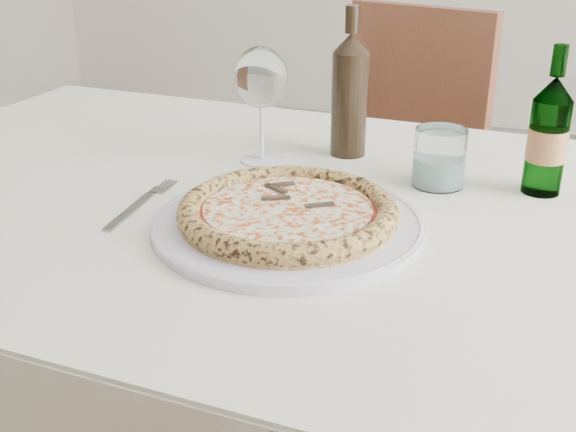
{
  "coord_description": "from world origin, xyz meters",
  "views": [
    {
      "loc": [
        0.4,
        -1.05,
        1.16
      ],
      "look_at": [
        0.1,
        -0.22,
        0.78
      ],
      "focal_mm": 45.0,
      "sensor_mm": 36.0,
      "label": 1
    }
  ],
  "objects_px": {
    "tumbler": "(439,161)",
    "pizza": "(288,212)",
    "chair_far": "(396,171)",
    "wine_glass": "(261,80)",
    "wine_bottle": "(350,93)",
    "dining_table": "(310,251)",
    "plate": "(288,224)",
    "beer_bottle": "(548,136)"
  },
  "relations": [
    {
      "from": "chair_far",
      "to": "pizza",
      "type": "xyz_separation_m",
      "value": [
        0.02,
        -0.88,
        0.25
      ]
    },
    {
      "from": "wine_glass",
      "to": "tumbler",
      "type": "xyz_separation_m",
      "value": [
        0.3,
        -0.01,
        -0.1
      ]
    },
    {
      "from": "pizza",
      "to": "chair_far",
      "type": "bearing_deg",
      "value": 91.26
    },
    {
      "from": "wine_glass",
      "to": "beer_bottle",
      "type": "height_order",
      "value": "beer_bottle"
    },
    {
      "from": "pizza",
      "to": "wine_glass",
      "type": "bearing_deg",
      "value": 118.38
    },
    {
      "from": "dining_table",
      "to": "pizza",
      "type": "bearing_deg",
      "value": -90.01
    },
    {
      "from": "wine_glass",
      "to": "dining_table",
      "type": "bearing_deg",
      "value": -47.83
    },
    {
      "from": "tumbler",
      "to": "beer_bottle",
      "type": "xyz_separation_m",
      "value": [
        0.15,
        0.02,
        0.05
      ]
    },
    {
      "from": "wine_glass",
      "to": "tumbler",
      "type": "relative_size",
      "value": 2.16
    },
    {
      "from": "beer_bottle",
      "to": "wine_bottle",
      "type": "relative_size",
      "value": 0.88
    },
    {
      "from": "dining_table",
      "to": "beer_bottle",
      "type": "distance_m",
      "value": 0.39
    },
    {
      "from": "pizza",
      "to": "beer_bottle",
      "type": "bearing_deg",
      "value": 39.01
    },
    {
      "from": "wine_bottle",
      "to": "beer_bottle",
      "type": "bearing_deg",
      "value": -13.38
    },
    {
      "from": "wine_glass",
      "to": "tumbler",
      "type": "distance_m",
      "value": 0.32
    },
    {
      "from": "tumbler",
      "to": "plate",
      "type": "bearing_deg",
      "value": -125.0
    },
    {
      "from": "dining_table",
      "to": "chair_far",
      "type": "bearing_deg",
      "value": 91.43
    },
    {
      "from": "wine_bottle",
      "to": "chair_far",
      "type": "bearing_deg",
      "value": 91.33
    },
    {
      "from": "dining_table",
      "to": "beer_bottle",
      "type": "bearing_deg",
      "value": 26.31
    },
    {
      "from": "plate",
      "to": "beer_bottle",
      "type": "xyz_separation_m",
      "value": [
        0.32,
        0.26,
        0.08
      ]
    },
    {
      "from": "dining_table",
      "to": "wine_glass",
      "type": "bearing_deg",
      "value": 132.17
    },
    {
      "from": "wine_glass",
      "to": "pizza",
      "type": "bearing_deg",
      "value": -61.62
    },
    {
      "from": "chair_far",
      "to": "tumbler",
      "type": "bearing_deg",
      "value": -74.11
    },
    {
      "from": "tumbler",
      "to": "pizza",
      "type": "bearing_deg",
      "value": -125.0
    },
    {
      "from": "tumbler",
      "to": "beer_bottle",
      "type": "relative_size",
      "value": 0.4
    },
    {
      "from": "dining_table",
      "to": "plate",
      "type": "relative_size",
      "value": 4.49
    },
    {
      "from": "tumbler",
      "to": "wine_bottle",
      "type": "relative_size",
      "value": 0.36
    },
    {
      "from": "dining_table",
      "to": "pizza",
      "type": "distance_m",
      "value": 0.15
    },
    {
      "from": "wine_glass",
      "to": "tumbler",
      "type": "bearing_deg",
      "value": -2.51
    },
    {
      "from": "beer_bottle",
      "to": "dining_table",
      "type": "bearing_deg",
      "value": -153.69
    },
    {
      "from": "plate",
      "to": "wine_glass",
      "type": "relative_size",
      "value": 1.87
    },
    {
      "from": "dining_table",
      "to": "chair_far",
      "type": "xyz_separation_m",
      "value": [
        -0.02,
        0.78,
        -0.15
      ]
    },
    {
      "from": "chair_far",
      "to": "wine_glass",
      "type": "relative_size",
      "value": 4.78
    },
    {
      "from": "beer_bottle",
      "to": "plate",
      "type": "bearing_deg",
      "value": -140.99
    },
    {
      "from": "chair_far",
      "to": "pizza",
      "type": "relative_size",
      "value": 3.14
    },
    {
      "from": "pizza",
      "to": "wine_glass",
      "type": "xyz_separation_m",
      "value": [
        -0.13,
        0.25,
        0.11
      ]
    },
    {
      "from": "plate",
      "to": "wine_bottle",
      "type": "bearing_deg",
      "value": 91.15
    },
    {
      "from": "chair_far",
      "to": "wine_glass",
      "type": "xyz_separation_m",
      "value": [
        -0.11,
        -0.63,
        0.36
      ]
    },
    {
      "from": "dining_table",
      "to": "wine_bottle",
      "type": "height_order",
      "value": "wine_bottle"
    },
    {
      "from": "tumbler",
      "to": "wine_bottle",
      "type": "distance_m",
      "value": 0.21
    },
    {
      "from": "chair_far",
      "to": "tumbler",
      "type": "height_order",
      "value": "chair_far"
    },
    {
      "from": "wine_bottle",
      "to": "pizza",
      "type": "bearing_deg",
      "value": -88.85
    },
    {
      "from": "chair_far",
      "to": "pizza",
      "type": "distance_m",
      "value": 0.92
    }
  ]
}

